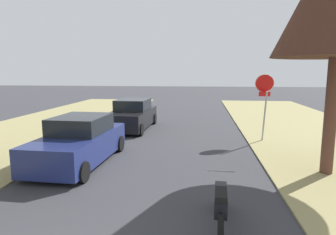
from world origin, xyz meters
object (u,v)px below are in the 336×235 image
object	(u,v)px
stop_sign_far	(265,93)
parked_sedan_navy	(79,142)
parked_motorcycle	(221,204)
parked_sedan_black	(132,115)

from	to	relation	value
stop_sign_far	parked_sedan_navy	distance (m)	7.92
parked_sedan_navy	parked_motorcycle	world-z (taller)	parked_sedan_navy
parked_motorcycle	stop_sign_far	bearing A→B (deg)	73.35
parked_sedan_navy	parked_motorcycle	distance (m)	5.81
parked_motorcycle	parked_sedan_navy	bearing A→B (deg)	140.25
parked_sedan_black	parked_motorcycle	size ratio (longest dim) A/B	2.17
parked_sedan_navy	parked_sedan_black	xyz separation A→B (m)	(0.35, 6.11, 0.00)
stop_sign_far	parked_motorcycle	world-z (taller)	stop_sign_far
parked_sedan_black	parked_motorcycle	world-z (taller)	parked_sedan_black
stop_sign_far	parked_sedan_black	xyz separation A→B (m)	(-6.39, 2.21, -1.42)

